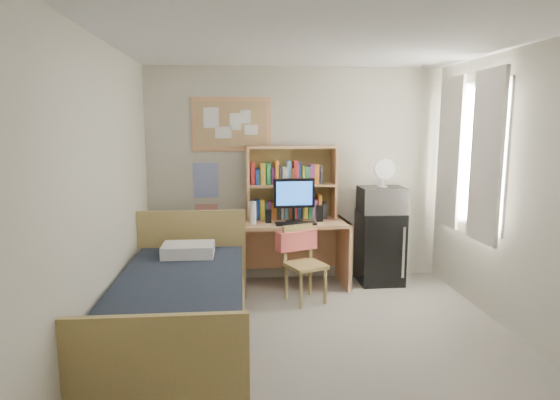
{
  "coord_description": "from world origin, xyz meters",
  "views": [
    {
      "loc": [
        -0.71,
        -3.59,
        1.91
      ],
      "look_at": [
        -0.28,
        1.2,
        1.14
      ],
      "focal_mm": 30.0,
      "sensor_mm": 36.0,
      "label": 1
    }
  ],
  "objects": [
    {
      "name": "curtain_left",
      "position": [
        1.72,
        0.8,
        1.6
      ],
      "size": [
        0.04,
        0.55,
        1.7
      ],
      "primitive_type": "cube",
      "color": "silver",
      "rests_on": "wall_right"
    },
    {
      "name": "desk_fan",
      "position": [
        1.0,
        1.8,
        1.33
      ],
      "size": [
        0.25,
        0.25,
        0.31
      ],
      "primitive_type": "cylinder",
      "rotation": [
        0.0,
        0.0,
        -0.0
      ],
      "color": "white",
      "rests_on": "microwave"
    },
    {
      "name": "ceiling",
      "position": [
        0.0,
        0.0,
        2.6
      ],
      "size": [
        3.6,
        4.2,
        0.02
      ],
      "primitive_type": "cube",
      "color": "white",
      "rests_on": "wall_back"
    },
    {
      "name": "wall_back",
      "position": [
        0.0,
        2.1,
        1.3
      ],
      "size": [
        3.6,
        0.04,
        2.6
      ],
      "primitive_type": "cube",
      "color": "beige",
      "rests_on": "floor"
    },
    {
      "name": "poster_wave",
      "position": [
        -1.1,
        2.09,
        1.25
      ],
      "size": [
        0.3,
        0.01,
        0.42
      ],
      "primitive_type": "cube",
      "color": "#293EA7",
      "rests_on": "wall_back"
    },
    {
      "name": "water_bottle",
      "position": [
        -0.55,
        1.64,
        0.93
      ],
      "size": [
        0.08,
        0.08,
        0.26
      ],
      "primitive_type": "cylinder",
      "rotation": [
        0.0,
        0.0,
        0.04
      ],
      "color": "white",
      "rests_on": "desk"
    },
    {
      "name": "monitor",
      "position": [
        -0.07,
        1.7,
        1.05
      ],
      "size": [
        0.48,
        0.06,
        0.51
      ],
      "primitive_type": "cube",
      "rotation": [
        0.0,
        0.0,
        0.04
      ],
      "color": "black",
      "rests_on": "desk"
    },
    {
      "name": "curtain_right",
      "position": [
        1.72,
        1.6,
        1.6
      ],
      "size": [
        0.04,
        0.55,
        1.7
      ],
      "primitive_type": "cube",
      "color": "silver",
      "rests_on": "wall_right"
    },
    {
      "name": "keyboard",
      "position": [
        -0.06,
        1.56,
        0.81
      ],
      "size": [
        0.47,
        0.16,
        0.02
      ],
      "primitive_type": "cube",
      "rotation": [
        0.0,
        0.0,
        0.04
      ],
      "color": "black",
      "rests_on": "desk"
    },
    {
      "name": "window_unit",
      "position": [
        1.75,
        1.2,
        1.6
      ],
      "size": [
        0.1,
        1.4,
        1.7
      ],
      "primitive_type": "cube",
      "color": "white",
      "rests_on": "wall_right"
    },
    {
      "name": "wall_front",
      "position": [
        0.0,
        -2.1,
        1.3
      ],
      "size": [
        3.6,
        0.04,
        2.6
      ],
      "primitive_type": "cube",
      "color": "beige",
      "rests_on": "floor"
    },
    {
      "name": "speaker_left",
      "position": [
        -0.37,
        1.69,
        0.87
      ],
      "size": [
        0.07,
        0.07,
        0.15
      ],
      "primitive_type": "cube",
      "rotation": [
        0.0,
        0.0,
        0.04
      ],
      "color": "black",
      "rests_on": "desk"
    },
    {
      "name": "hutch",
      "position": [
        -0.08,
        1.91,
        1.23
      ],
      "size": [
        1.08,
        0.31,
        0.88
      ],
      "primitive_type": "cube",
      "rotation": [
        0.0,
        0.0,
        0.04
      ],
      "color": "tan",
      "rests_on": "desk"
    },
    {
      "name": "speaker_right",
      "position": [
        0.23,
        1.71,
        0.89
      ],
      "size": [
        0.08,
        0.08,
        0.19
      ],
      "primitive_type": "cube",
      "rotation": [
        0.0,
        0.0,
        0.04
      ],
      "color": "black",
      "rests_on": "desk"
    },
    {
      "name": "wall_right",
      "position": [
        1.8,
        0.0,
        1.3
      ],
      "size": [
        0.04,
        4.2,
        2.6
      ],
      "primitive_type": "cube",
      "color": "beige",
      "rests_on": "floor"
    },
    {
      "name": "mini_fridge",
      "position": [
        1.0,
        1.82,
        0.44
      ],
      "size": [
        0.51,
        0.51,
        0.87
      ],
      "primitive_type": "cube",
      "rotation": [
        0.0,
        0.0,
        -0.0
      ],
      "color": "black",
      "rests_on": "floor"
    },
    {
      "name": "hoodie",
      "position": [
        -0.07,
        1.44,
        0.65
      ],
      "size": [
        0.48,
        0.31,
        0.22
      ],
      "primitive_type": "cube",
      "rotation": [
        0.0,
        0.0,
        0.41
      ],
      "color": "#E55F57",
      "rests_on": "desk_chair"
    },
    {
      "name": "desk",
      "position": [
        -0.07,
        1.76,
        0.4
      ],
      "size": [
        1.3,
        0.68,
        0.8
      ],
      "primitive_type": "cube",
      "rotation": [
        0.0,
        0.0,
        0.04
      ],
      "color": "tan",
      "rests_on": "floor"
    },
    {
      "name": "floor",
      "position": [
        0.0,
        0.0,
        -0.01
      ],
      "size": [
        3.6,
        4.2,
        0.02
      ],
      "primitive_type": "cube",
      "color": "gray",
      "rests_on": "ground"
    },
    {
      "name": "bed",
      "position": [
        -1.22,
        0.28,
        0.31
      ],
      "size": [
        1.13,
        2.23,
        0.61
      ],
      "primitive_type": "cube",
      "rotation": [
        0.0,
        0.0,
        -0.01
      ],
      "color": "black",
      "rests_on": "floor"
    },
    {
      "name": "microwave",
      "position": [
        1.0,
        1.8,
        1.03
      ],
      "size": [
        0.53,
        0.4,
        0.31
      ],
      "primitive_type": "cube",
      "rotation": [
        0.0,
        0.0,
        -0.0
      ],
      "color": "#BBBBC0",
      "rests_on": "mini_fridge"
    },
    {
      "name": "wall_left",
      "position": [
        -1.8,
        0.0,
        1.3
      ],
      "size": [
        0.04,
        4.2,
        2.6
      ],
      "primitive_type": "cube",
      "color": "beige",
      "rests_on": "floor"
    },
    {
      "name": "bulletin_board",
      "position": [
        -0.78,
        2.08,
        1.92
      ],
      "size": [
        0.94,
        0.03,
        0.64
      ],
      "primitive_type": "cube",
      "color": "tan",
      "rests_on": "wall_back"
    },
    {
      "name": "desk_chair",
      "position": [
        0.01,
        1.25,
        0.42
      ],
      "size": [
        0.55,
        0.55,
        0.83
      ],
      "primitive_type": "cube",
      "rotation": [
        0.0,
        0.0,
        0.41
      ],
      "color": "tan",
      "rests_on": "floor"
    },
    {
      "name": "poster_japan",
      "position": [
        -1.1,
        2.09,
        0.78
      ],
      "size": [
        0.28,
        0.01,
        0.36
      ],
      "primitive_type": "cube",
      "color": "red",
      "rests_on": "wall_back"
    },
    {
      "name": "pillow",
      "position": [
        -1.22,
        1.03,
        0.67
      ],
      "size": [
        0.51,
        0.36,
        0.12
      ],
      "primitive_type": "cube",
      "rotation": [
        0.0,
        0.0,
        -0.01
      ],
      "color": "white",
      "rests_on": "bed"
    }
  ]
}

